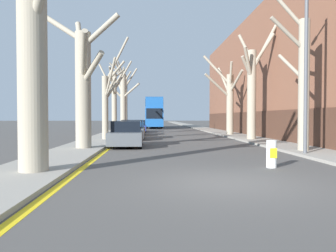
{
  "coord_description": "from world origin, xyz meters",
  "views": [
    {
      "loc": [
        -2.0,
        -8.34,
        1.71
      ],
      "look_at": [
        0.51,
        37.6,
        0.46
      ],
      "focal_mm": 35.0,
      "sensor_mm": 36.0,
      "label": 1
    }
  ],
  "objects_px": {
    "street_tree_left_1": "(83,81)",
    "street_tree_left_2": "(107,100)",
    "street_tree_left_3": "(114,98)",
    "traffic_bollard": "(271,154)",
    "parked_car_0": "(127,135)",
    "double_decker_bus": "(154,111)",
    "parked_car_3": "(138,126)",
    "parked_car_1": "(132,130)",
    "street_tree_left_0": "(35,39)",
    "street_tree_right_1": "(252,88)",
    "lamp_post": "(304,55)",
    "street_tree_left_5": "(125,97)",
    "street_tree_right_0": "(302,80)",
    "street_tree_right_2": "(229,98)",
    "parked_car_2": "(136,129)",
    "street_tree_left_4": "(123,100)"
  },
  "relations": [
    {
      "from": "street_tree_left_1",
      "to": "street_tree_left_2",
      "type": "bearing_deg",
      "value": 86.98
    },
    {
      "from": "street_tree_left_3",
      "to": "traffic_bollard",
      "type": "bearing_deg",
      "value": -70.18
    },
    {
      "from": "traffic_bollard",
      "to": "parked_car_0",
      "type": "bearing_deg",
      "value": 123.86
    },
    {
      "from": "double_decker_bus",
      "to": "parked_car_3",
      "type": "height_order",
      "value": "double_decker_bus"
    },
    {
      "from": "parked_car_1",
      "to": "traffic_bollard",
      "type": "distance_m",
      "value": 15.39
    },
    {
      "from": "street_tree_left_0",
      "to": "street_tree_right_1",
      "type": "height_order",
      "value": "street_tree_left_0"
    },
    {
      "from": "street_tree_right_1",
      "to": "parked_car_3",
      "type": "distance_m",
      "value": 16.95
    },
    {
      "from": "parked_car_1",
      "to": "parked_car_3",
      "type": "xyz_separation_m",
      "value": [
        0.0,
        12.41,
        -0.05
      ]
    },
    {
      "from": "parked_car_3",
      "to": "lamp_post",
      "type": "distance_m",
      "value": 25.22
    },
    {
      "from": "street_tree_left_1",
      "to": "traffic_bollard",
      "type": "relative_size",
      "value": 7.85
    },
    {
      "from": "street_tree_left_2",
      "to": "traffic_bollard",
      "type": "height_order",
      "value": "street_tree_left_2"
    },
    {
      "from": "lamp_post",
      "to": "parked_car_0",
      "type": "bearing_deg",
      "value": 148.61
    },
    {
      "from": "street_tree_left_5",
      "to": "street_tree_right_0",
      "type": "bearing_deg",
      "value": -70.35
    },
    {
      "from": "parked_car_3",
      "to": "parked_car_0",
      "type": "bearing_deg",
      "value": -90.0
    },
    {
      "from": "street_tree_right_2",
      "to": "lamp_post",
      "type": "bearing_deg",
      "value": -91.91
    },
    {
      "from": "street_tree_left_1",
      "to": "parked_car_2",
      "type": "bearing_deg",
      "value": 81.53
    },
    {
      "from": "double_decker_bus",
      "to": "parked_car_0",
      "type": "xyz_separation_m",
      "value": [
        -1.96,
        -32.8,
        -1.9
      ]
    },
    {
      "from": "street_tree_left_0",
      "to": "parked_car_1",
      "type": "xyz_separation_m",
      "value": [
        1.96,
        15.52,
        -3.25
      ]
    },
    {
      "from": "parked_car_3",
      "to": "lamp_post",
      "type": "xyz_separation_m",
      "value": [
        8.09,
        -23.58,
        3.8
      ]
    },
    {
      "from": "street_tree_right_1",
      "to": "street_tree_right_0",
      "type": "bearing_deg",
      "value": -91.02
    },
    {
      "from": "traffic_bollard",
      "to": "parked_car_1",
      "type": "bearing_deg",
      "value": 110.8
    },
    {
      "from": "street_tree_left_1",
      "to": "parked_car_1",
      "type": "xyz_separation_m",
      "value": [
        2.07,
        8.15,
        -2.84
      ]
    },
    {
      "from": "street_tree_right_0",
      "to": "street_tree_right_1",
      "type": "bearing_deg",
      "value": 88.98
    },
    {
      "from": "street_tree_left_5",
      "to": "street_tree_right_1",
      "type": "xyz_separation_m",
      "value": [
        10.9,
        -22.03,
        -0.58
      ]
    },
    {
      "from": "parked_car_0",
      "to": "lamp_post",
      "type": "distance_m",
      "value": 10.19
    },
    {
      "from": "street_tree_right_0",
      "to": "double_decker_bus",
      "type": "xyz_separation_m",
      "value": [
        -6.69,
        36.38,
        -0.9
      ]
    },
    {
      "from": "street_tree_right_1",
      "to": "parked_car_3",
      "type": "xyz_separation_m",
      "value": [
        -8.79,
        14.13,
        -3.21
      ]
    },
    {
      "from": "parked_car_0",
      "to": "parked_car_2",
      "type": "height_order",
      "value": "parked_car_0"
    },
    {
      "from": "street_tree_right_0",
      "to": "street_tree_right_2",
      "type": "xyz_separation_m",
      "value": [
        -0.03,
        14.58,
        -0.06
      ]
    },
    {
      "from": "street_tree_left_5",
      "to": "street_tree_right_2",
      "type": "xyz_separation_m",
      "value": [
        10.73,
        -15.55,
        -1.0
      ]
    },
    {
      "from": "street_tree_left_3",
      "to": "lamp_post",
      "type": "height_order",
      "value": "lamp_post"
    },
    {
      "from": "street_tree_left_1",
      "to": "street_tree_right_0",
      "type": "xyz_separation_m",
      "value": [
        10.72,
        -1.67,
        -0.04
      ]
    },
    {
      "from": "street_tree_left_0",
      "to": "street_tree_left_2",
      "type": "distance_m",
      "value": 14.15
    },
    {
      "from": "street_tree_right_1",
      "to": "parked_car_1",
      "type": "distance_m",
      "value": 9.5
    },
    {
      "from": "street_tree_left_4",
      "to": "street_tree_right_2",
      "type": "height_order",
      "value": "street_tree_left_4"
    },
    {
      "from": "street_tree_left_3",
      "to": "street_tree_left_4",
      "type": "height_order",
      "value": "street_tree_left_4"
    },
    {
      "from": "street_tree_left_3",
      "to": "parked_car_3",
      "type": "distance_m",
      "value": 6.87
    },
    {
      "from": "street_tree_left_5",
      "to": "traffic_bollard",
      "type": "relative_size",
      "value": 9.89
    },
    {
      "from": "parked_car_2",
      "to": "traffic_bollard",
      "type": "distance_m",
      "value": 20.9
    },
    {
      "from": "street_tree_left_1",
      "to": "street_tree_left_3",
      "type": "distance_m",
      "value": 14.69
    },
    {
      "from": "double_decker_bus",
      "to": "parked_car_3",
      "type": "bearing_deg",
      "value": -97.89
    },
    {
      "from": "street_tree_right_1",
      "to": "parked_car_2",
      "type": "height_order",
      "value": "street_tree_right_1"
    },
    {
      "from": "street_tree_left_5",
      "to": "street_tree_right_0",
      "type": "height_order",
      "value": "street_tree_left_5"
    },
    {
      "from": "street_tree_left_1",
      "to": "street_tree_left_2",
      "type": "relative_size",
      "value": 0.98
    },
    {
      "from": "street_tree_left_0",
      "to": "street_tree_right_2",
      "type": "relative_size",
      "value": 1.13
    },
    {
      "from": "street_tree_left_5",
      "to": "parked_car_0",
      "type": "height_order",
      "value": "street_tree_left_5"
    },
    {
      "from": "street_tree_right_1",
      "to": "traffic_bollard",
      "type": "bearing_deg",
      "value": -104.72
    },
    {
      "from": "street_tree_left_0",
      "to": "street_tree_left_4",
      "type": "height_order",
      "value": "street_tree_left_4"
    },
    {
      "from": "street_tree_left_2",
      "to": "double_decker_bus",
      "type": "xyz_separation_m",
      "value": [
        3.68,
        27.97,
        -0.35
      ]
    },
    {
      "from": "parked_car_2",
      "to": "parked_car_0",
      "type": "bearing_deg",
      "value": -90.0
    }
  ]
}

